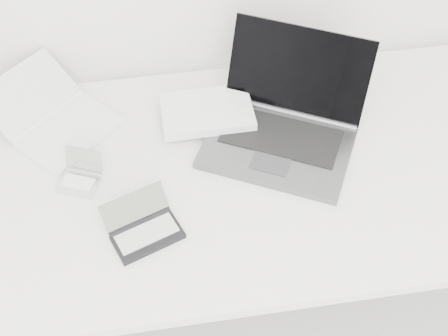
{
  "coord_description": "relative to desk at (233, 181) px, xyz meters",
  "views": [
    {
      "loc": [
        -0.18,
        0.52,
        1.96
      ],
      "look_at": [
        -0.03,
        1.51,
        0.79
      ],
      "focal_mm": 50.0,
      "sensor_mm": 36.0,
      "label": 1
    }
  ],
  "objects": [
    {
      "name": "pda_silver",
      "position": [
        -0.39,
        0.02,
        0.06
      ],
      "size": [
        0.13,
        0.13,
        0.08
      ],
      "rotation": [
        0.0,
        0.0,
        -0.4
      ],
      "color": "silver",
      "rests_on": "desk"
    },
    {
      "name": "netbook_open_white",
      "position": [
        -0.45,
        0.22,
        0.07
      ],
      "size": [
        0.4,
        0.4,
        0.11
      ],
      "rotation": [
        0.0,
        0.0,
        0.75
      ],
      "color": "white",
      "rests_on": "desk"
    },
    {
      "name": "laptop_large",
      "position": [
        0.1,
        0.12,
        0.09
      ],
      "size": [
        0.57,
        0.5,
        0.24
      ],
      "rotation": [
        0.0,
        0.0,
        -0.49
      ],
      "color": "#595C5E",
      "rests_on": "desk"
    },
    {
      "name": "desk",
      "position": [
        0.0,
        0.0,
        0.0
      ],
      "size": [
        1.6,
        0.8,
        0.73
      ],
      "color": "white",
      "rests_on": "ground"
    },
    {
      "name": "palmtop_charcoal",
      "position": [
        -0.24,
        -0.16,
        0.06
      ],
      "size": [
        0.2,
        0.18,
        0.08
      ],
      "rotation": [
        0.0,
        0.0,
        0.36
      ],
      "color": "black",
      "rests_on": "desk"
    }
  ]
}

